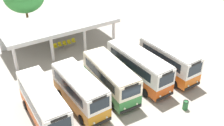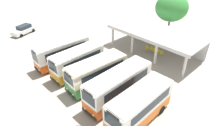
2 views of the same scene
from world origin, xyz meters
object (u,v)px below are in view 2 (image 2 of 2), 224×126
(city_bus_fourth_amber, at_px, (119,84))
(waiting_chair_second_from_end, at_px, (151,49))
(city_bus_fifth_blue, at_px, (140,105))
(waiting_chair_end_by_column, at_px, (147,48))
(parked_car_flank, at_px, (24,29))
(city_bus_second_in_row, at_px, (78,61))
(waiting_chair_fifth_seat, at_px, (161,53))
(waiting_chair_fourth_seat, at_px, (158,52))
(waiting_chair_middle_seat, at_px, (154,50))
(city_bus_nearest_orange, at_px, (63,52))
(city_bus_middle_cream, at_px, (97,72))

(city_bus_fourth_amber, height_order, waiting_chair_second_from_end, city_bus_fourth_amber)
(city_bus_fifth_blue, relative_size, waiting_chair_end_by_column, 8.27)
(parked_car_flank, bearing_deg, city_bus_second_in_row, -0.82)
(city_bus_fifth_blue, bearing_deg, waiting_chair_fifth_seat, 114.64)
(waiting_chair_fourth_seat, bearing_deg, waiting_chair_middle_seat, -179.38)
(city_bus_second_in_row, relative_size, waiting_chair_middle_seat, 8.00)
(waiting_chair_second_from_end, bearing_deg, city_bus_second_in_row, -104.31)
(city_bus_second_in_row, xyz_separation_m, waiting_chair_fourth_seat, (4.15, 11.30, -1.28))
(waiting_chair_fourth_seat, relative_size, waiting_chair_fifth_seat, 1.00)
(city_bus_nearest_orange, distance_m, waiting_chair_end_by_column, 12.74)
(city_bus_middle_cream, distance_m, waiting_chair_second_from_end, 11.15)
(city_bus_second_in_row, relative_size, waiting_chair_second_from_end, 8.00)
(waiting_chair_end_by_column, distance_m, waiting_chair_middle_seat, 1.26)
(city_bus_middle_cream, relative_size, city_bus_fifth_blue, 1.04)
(city_bus_fourth_amber, bearing_deg, city_bus_fifth_blue, -12.67)
(city_bus_nearest_orange, height_order, waiting_chair_fifth_seat, city_bus_nearest_orange)
(waiting_chair_middle_seat, height_order, waiting_chair_fifth_seat, same)
(city_bus_nearest_orange, height_order, waiting_chair_middle_seat, city_bus_nearest_orange)
(city_bus_fourth_amber, relative_size, city_bus_fifth_blue, 1.15)
(waiting_chair_fourth_seat, bearing_deg, parked_car_flank, -153.26)
(waiting_chair_second_from_end, xyz_separation_m, waiting_chair_fourth_seat, (1.26, -0.05, 0.00))
(city_bus_nearest_orange, height_order, city_bus_second_in_row, city_bus_nearest_orange)
(waiting_chair_fifth_seat, bearing_deg, city_bus_middle_cream, -97.18)
(waiting_chair_end_by_column, xyz_separation_m, waiting_chair_fourth_seat, (1.89, 0.04, 0.00))
(parked_car_flank, bearing_deg, city_bus_nearest_orange, -1.33)
(waiting_chair_middle_seat, bearing_deg, city_bus_fifth_blue, -60.39)
(city_bus_fifth_blue, bearing_deg, city_bus_middle_cream, 174.36)
(waiting_chair_second_from_end, bearing_deg, waiting_chair_end_by_column, -172.11)
(city_bus_nearest_orange, xyz_separation_m, waiting_chair_fourth_seat, (7.54, 11.38, -1.31))
(waiting_chair_end_by_column, bearing_deg, waiting_chair_second_from_end, 7.89)
(city_bus_second_in_row, relative_size, city_bus_fifth_blue, 0.97)
(city_bus_fourth_amber, distance_m, waiting_chair_middle_seat, 11.48)
(city_bus_fifth_blue, bearing_deg, city_bus_nearest_orange, 178.67)
(city_bus_nearest_orange, xyz_separation_m, parked_car_flank, (-14.39, 0.33, -1.00))
(parked_car_flank, xyz_separation_m, waiting_chair_middle_seat, (21.30, 11.04, -0.31))
(city_bus_fourth_amber, distance_m, waiting_chair_fifth_seat, 11.23)
(city_bus_nearest_orange, relative_size, city_bus_fourth_amber, 0.93)
(city_bus_middle_cream, distance_m, waiting_chair_fourth_seat, 11.12)
(city_bus_fifth_blue, height_order, waiting_chair_second_from_end, city_bus_fifth_blue)
(city_bus_fourth_amber, distance_m, waiting_chair_second_from_end, 11.72)
(city_bus_second_in_row, height_order, waiting_chair_second_from_end, city_bus_second_in_row)
(city_bus_fifth_blue, relative_size, parked_car_flank, 1.47)
(waiting_chair_middle_seat, bearing_deg, city_bus_middle_cream, -90.70)
(city_bus_fifth_blue, xyz_separation_m, waiting_chair_fifth_seat, (-5.39, 11.74, -1.32))
(city_bus_middle_cream, bearing_deg, waiting_chair_fourth_seat, 86.03)
(city_bus_nearest_orange, xyz_separation_m, waiting_chair_end_by_column, (5.65, 11.34, -1.31))
(waiting_chair_fifth_seat, bearing_deg, waiting_chair_second_from_end, 179.86)
(city_bus_nearest_orange, height_order, waiting_chair_second_from_end, city_bus_nearest_orange)
(city_bus_fourth_amber, xyz_separation_m, waiting_chair_end_by_column, (-4.51, 10.89, -1.30))
(waiting_chair_fourth_seat, bearing_deg, city_bus_second_in_row, -110.18)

